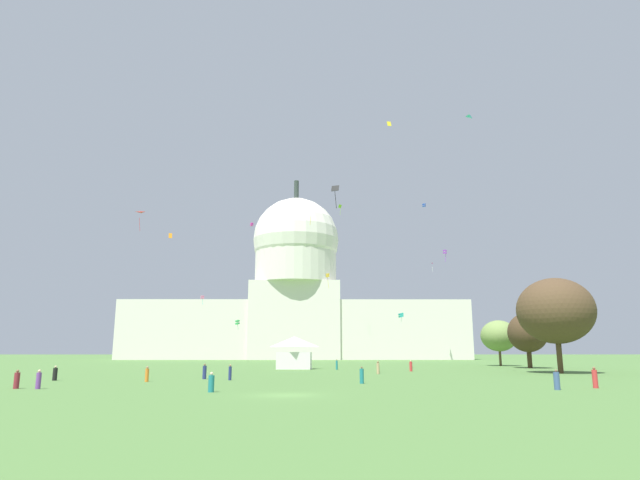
% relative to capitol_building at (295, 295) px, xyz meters
% --- Properties ---
extents(ground_plane, '(800.00, 800.00, 0.00)m').
position_rel_capitol_building_xyz_m(ground_plane, '(5.50, -155.82, -22.83)').
color(ground_plane, '#4C7538').
extents(capitol_building, '(122.56, 31.71, 66.55)m').
position_rel_capitol_building_xyz_m(capitol_building, '(0.00, 0.00, 0.00)').
color(capitol_building, silver).
rests_on(capitol_building, ground_plane).
extents(event_tent, '(6.28, 5.04, 5.48)m').
position_rel_capitol_building_xyz_m(event_tent, '(3.83, -101.21, -20.13)').
color(event_tent, white).
rests_on(event_tent, ground_plane).
extents(tree_east_mid, '(7.35, 8.74, 9.86)m').
position_rel_capitol_building_xyz_m(tree_east_mid, '(46.15, -96.84, -16.53)').
color(tree_east_mid, '#42301E').
rests_on(tree_east_mid, ground_plane).
extents(tree_east_far, '(12.23, 12.02, 13.31)m').
position_rel_capitol_building_xyz_m(tree_east_far, '(41.62, -119.21, -14.18)').
color(tree_east_far, '#4C3823').
rests_on(tree_east_far, ground_plane).
extents(tree_east_near, '(7.37, 8.64, 9.31)m').
position_rel_capitol_building_xyz_m(tree_east_near, '(45.67, -82.54, -16.72)').
color(tree_east_near, brown).
rests_on(tree_east_near, ground_plane).
extents(person_teal_mid_left, '(0.51, 0.51, 1.50)m').
position_rel_capitol_building_xyz_m(person_teal_mid_left, '(-0.44, -153.05, -22.17)').
color(person_teal_mid_left, '#1E757A').
rests_on(person_teal_mid_left, ground_plane).
extents(person_red_aisle_center, '(0.59, 0.59, 1.76)m').
position_rel_capitol_building_xyz_m(person_red_aisle_center, '(31.24, -148.82, -22.03)').
color(person_red_aisle_center, red).
rests_on(person_red_aisle_center, ground_plane).
extents(person_maroon_deep_crowd, '(0.56, 0.56, 1.55)m').
position_rel_capitol_building_xyz_m(person_maroon_deep_crowd, '(-17.44, -149.11, -22.14)').
color(person_maroon_deep_crowd, maroon).
rests_on(person_maroon_deep_crowd, ground_plane).
extents(person_orange_back_left, '(0.45, 0.45, 1.54)m').
position_rel_capitol_building_xyz_m(person_orange_back_left, '(-9.63, -139.23, -22.13)').
color(person_orange_back_left, orange).
rests_on(person_orange_back_left, ground_plane).
extents(person_teal_front_left, '(0.55, 0.55, 1.60)m').
position_rel_capitol_building_xyz_m(person_teal_front_left, '(11.99, -142.26, -22.11)').
color(person_teal_front_left, '#1E757A').
rests_on(person_teal_front_left, ground_plane).
extents(person_denim_near_tree_west, '(0.51, 0.51, 1.61)m').
position_rel_capitol_building_xyz_m(person_denim_near_tree_west, '(27.11, -150.79, -22.11)').
color(person_denim_near_tree_west, '#3D5684').
rests_on(person_denim_near_tree_west, ground_plane).
extents(person_tan_front_right, '(0.52, 0.52, 1.70)m').
position_rel_capitol_building_xyz_m(person_tan_front_right, '(15.99, -120.96, -22.05)').
color(person_tan_front_right, tan).
rests_on(person_tan_front_right, ground_plane).
extents(person_purple_edge_west, '(0.56, 0.56, 1.57)m').
position_rel_capitol_building_xyz_m(person_purple_edge_west, '(-15.45, -149.47, -22.12)').
color(person_purple_edge_west, '#703D93').
rests_on(person_purple_edge_west, ground_plane).
extents(person_teal_front_center, '(0.40, 0.40, 1.70)m').
position_rel_capitol_building_xyz_m(person_teal_front_center, '(11.02, -104.25, -22.04)').
color(person_teal_front_center, '#1E757A').
rests_on(person_teal_front_center, ground_plane).
extents(person_black_mid_center, '(0.65, 0.65, 1.54)m').
position_rel_capitol_building_xyz_m(person_black_mid_center, '(-20.16, -136.72, -22.15)').
color(person_black_mid_center, black).
rests_on(person_black_mid_center, ground_plane).
extents(person_red_lawn_far_left, '(0.60, 0.60, 1.66)m').
position_rel_capitol_building_xyz_m(person_red_lawn_far_left, '(22.08, -111.62, -22.08)').
color(person_red_lawn_far_left, red).
rests_on(person_red_lawn_far_left, ground_plane).
extents(person_navy_near_tent, '(0.60, 0.60, 1.67)m').
position_rel_capitol_building_xyz_m(person_navy_near_tent, '(-4.88, -133.85, -22.08)').
color(person_navy_near_tent, navy).
rests_on(person_navy_near_tent, ground_plane).
extents(person_navy_lawn_far_right, '(0.46, 0.46, 1.65)m').
position_rel_capitol_building_xyz_m(person_navy_lawn_far_right, '(-1.66, -136.23, -22.07)').
color(person_navy_lawn_far_right, navy).
rests_on(person_navy_lawn_far_right, ground_plane).
extents(kite_magenta_mid, '(1.08, 1.90, 2.71)m').
position_rel_capitol_building_xyz_m(kite_magenta_mid, '(44.73, -24.48, 7.74)').
color(kite_magenta_mid, '#D1339E').
extents(kite_red_mid, '(1.80, 0.91, 4.13)m').
position_rel_capitol_building_xyz_m(kite_red_mid, '(-33.39, -73.89, 11.15)').
color(kite_red_mid, red).
extents(kite_white_mid, '(0.64, 0.99, 3.25)m').
position_rel_capitol_building_xyz_m(kite_white_mid, '(6.58, -90.50, 7.36)').
color(kite_white_mid, white).
extents(kite_pink_low, '(1.15, 1.15, 2.60)m').
position_rel_capitol_building_xyz_m(kite_pink_low, '(-24.84, -42.76, -4.87)').
color(kite_pink_low, pink).
extents(kite_black_mid, '(1.09, 0.68, 3.21)m').
position_rel_capitol_building_xyz_m(kite_black_mid, '(10.15, -125.93, 1.53)').
color(kite_black_mid, black).
extents(kite_yellow_high, '(1.19, 0.63, 1.35)m').
position_rel_capitol_building_xyz_m(kite_yellow_high, '(25.86, -69.90, 36.12)').
color(kite_yellow_high, yellow).
extents(kite_turquoise_low, '(0.91, 0.86, 2.19)m').
position_rel_capitol_building_xyz_m(kite_turquoise_low, '(22.90, -98.28, -13.48)').
color(kite_turquoise_low, teal).
extents(kite_violet_mid, '(0.93, 0.95, 2.68)m').
position_rel_capitol_building_xyz_m(kite_violet_mid, '(34.91, -83.95, 0.80)').
color(kite_violet_mid, purple).
extents(kite_green_low, '(1.39, 1.34, 3.12)m').
position_rel_capitol_building_xyz_m(kite_green_low, '(-16.79, -27.98, -11.18)').
color(kite_green_low, green).
extents(kite_lime_high, '(1.19, 0.67, 3.62)m').
position_rel_capitol_building_xyz_m(kite_lime_high, '(15.26, -28.38, 25.69)').
color(kite_lime_high, '#8CD133').
extents(kite_cyan_high, '(1.33, 1.45, 0.26)m').
position_rel_capitol_building_xyz_m(kite_cyan_high, '(28.98, -123.84, 12.81)').
color(kite_cyan_high, '#33BCDB').
extents(kite_orange_mid, '(0.98, 0.75, 1.40)m').
position_rel_capitol_building_xyz_m(kite_orange_mid, '(-31.23, -56.15, 10.20)').
color(kite_orange_mid, orange).
extents(kite_blue_high, '(1.16, 1.19, 1.21)m').
position_rel_capitol_building_xyz_m(kite_blue_high, '(39.15, -44.38, 21.99)').
color(kite_blue_high, blue).
extents(kite_gold_mid, '(0.93, 0.89, 3.78)m').
position_rel_capitol_building_xyz_m(kite_gold_mid, '(10.47, -60.38, -1.02)').
color(kite_gold_mid, gold).
extents(kite_magenta_high, '(0.92, 0.91, 0.87)m').
position_rel_capitol_building_xyz_m(kite_magenta_high, '(-9.62, -56.59, 13.21)').
color(kite_magenta_high, '#D1339E').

